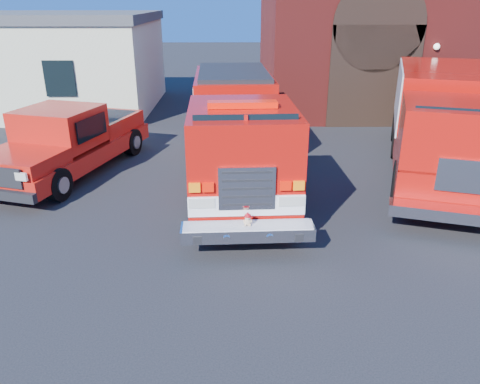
{
  "coord_description": "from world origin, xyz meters",
  "views": [
    {
      "loc": [
        -0.13,
        -9.93,
        4.92
      ],
      "look_at": [
        0.0,
        -1.2,
        1.3
      ],
      "focal_mm": 35.0,
      "sensor_mm": 36.0,
      "label": 1
    }
  ],
  "objects_px": {
    "fire_engine": "(237,129)",
    "pickup_truck": "(69,141)",
    "fire_station": "(422,14)",
    "side_building": "(46,61)",
    "secondary_truck": "(445,120)"
  },
  "relations": [
    {
      "from": "fire_engine",
      "to": "pickup_truck",
      "type": "distance_m",
      "value": 5.09
    },
    {
      "from": "fire_engine",
      "to": "pickup_truck",
      "type": "bearing_deg",
      "value": 173.82
    },
    {
      "from": "fire_station",
      "to": "fire_engine",
      "type": "xyz_separation_m",
      "value": [
        -9.03,
        -10.88,
        -2.78
      ]
    },
    {
      "from": "fire_station",
      "to": "side_building",
      "type": "bearing_deg",
      "value": -176.86
    },
    {
      "from": "fire_station",
      "to": "pickup_truck",
      "type": "distance_m",
      "value": 17.76
    },
    {
      "from": "side_building",
      "to": "pickup_truck",
      "type": "bearing_deg",
      "value": -67.21
    },
    {
      "from": "fire_engine",
      "to": "pickup_truck",
      "type": "relative_size",
      "value": 1.41
    },
    {
      "from": "side_building",
      "to": "secondary_truck",
      "type": "relative_size",
      "value": 1.08
    },
    {
      "from": "fire_engine",
      "to": "pickup_truck",
      "type": "height_order",
      "value": "fire_engine"
    },
    {
      "from": "fire_station",
      "to": "fire_engine",
      "type": "bearing_deg",
      "value": -129.68
    },
    {
      "from": "side_building",
      "to": "pickup_truck",
      "type": "height_order",
      "value": "side_building"
    },
    {
      "from": "secondary_truck",
      "to": "fire_station",
      "type": "bearing_deg",
      "value": 74.65
    },
    {
      "from": "fire_engine",
      "to": "secondary_truck",
      "type": "bearing_deg",
      "value": 4.4
    },
    {
      "from": "pickup_truck",
      "to": "secondary_truck",
      "type": "distance_m",
      "value": 11.22
    },
    {
      "from": "fire_station",
      "to": "secondary_truck",
      "type": "distance_m",
      "value": 11.11
    }
  ]
}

